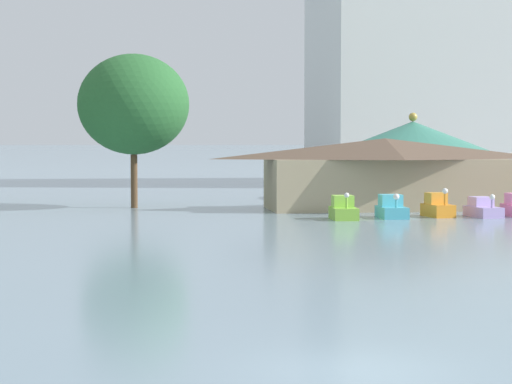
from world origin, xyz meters
TOP-DOWN VIEW (x-y plane):
  - ground_plane at (0.00, 0.00)m, footprint 2000.00×2000.00m
  - pedal_boat_lime at (7.82, 35.57)m, footprint 1.57×2.64m
  - pedal_boat_cyan at (10.95, 36.18)m, footprint 1.60×2.64m
  - pedal_boat_orange at (14.01, 36.65)m, footprint 1.62×2.45m
  - pedal_boat_lavender at (16.76, 36.22)m, footprint 1.76×2.79m
  - boathouse at (12.50, 43.37)m, footprint 17.23×7.04m
  - green_roof_pavilion at (17.79, 54.19)m, footprint 13.53×13.53m
  - shoreline_tree_mid at (-4.59, 46.68)m, footprint 7.75×7.75m
  - background_building_block at (35.06, 79.84)m, footprint 40.10×19.98m

SIDE VIEW (x-z plane):
  - ground_plane at x=0.00m, z-range 0.00..0.00m
  - pedal_boat_lavender at x=16.76m, z-range -0.24..1.22m
  - pedal_boat_cyan at x=10.95m, z-range -0.21..1.33m
  - pedal_boat_lime at x=7.82m, z-range -0.27..1.39m
  - pedal_boat_orange at x=14.01m, z-range -0.31..1.50m
  - boathouse at x=12.50m, z-range 0.11..4.97m
  - green_roof_pavilion at x=17.79m, z-range 0.16..7.12m
  - shoreline_tree_mid at x=-4.59m, z-range 1.85..12.57m
  - background_building_block at x=35.06m, z-range 0.02..22.87m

